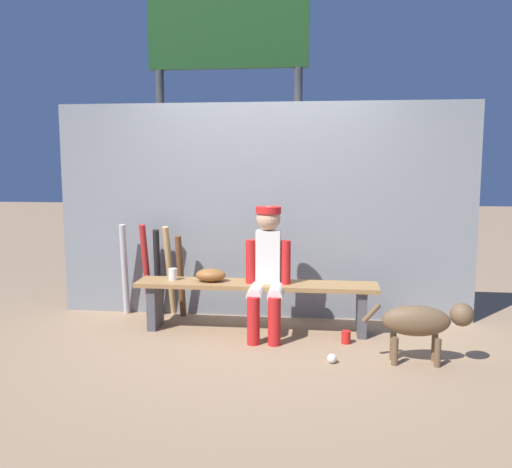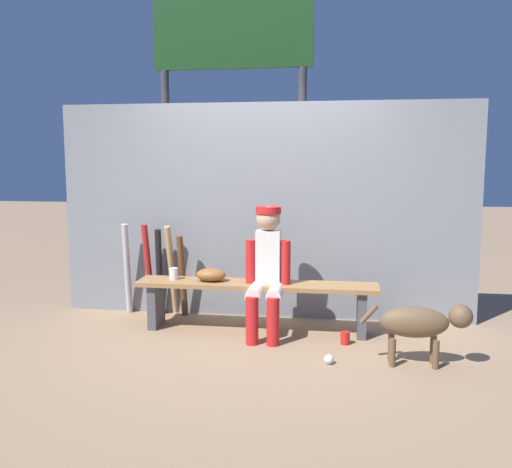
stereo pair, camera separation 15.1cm
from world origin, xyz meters
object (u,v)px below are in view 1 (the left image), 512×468
Objects in this scene: cup_on_ground at (346,337)px; scoreboard at (233,74)px; dugout_bench at (256,294)px; baseball at (332,358)px; player_seated at (267,266)px; cup_on_bench at (173,274)px; bat_aluminum_red at (146,270)px; bat_wood_tan at (170,271)px; bat_aluminum_black at (157,273)px; dog at (424,322)px; bat_aluminum_silver at (125,270)px; bat_wood_dark at (181,276)px; baseball_glove at (211,275)px.

cup_on_ground is 0.03× the size of scoreboard.
dugout_bench is 29.98× the size of baseball.
player_seated is 0.92m from cup_on_bench.
bat_aluminum_red reaches higher than dugout_bench.
bat_wood_tan is 12.57× the size of baseball.
baseball is (1.73, -1.12, -0.41)m from bat_aluminum_black.
player_seated reaches higher than bat_aluminum_black.
bat_aluminum_red is at bearing 137.36° from cup_on_bench.
baseball is at bearing -104.64° from cup_on_ground.
cup_on_bench is at bearing 152.31° from baseball.
dog is at bearing -25.28° from bat_wood_tan.
bat_aluminum_silver is (-1.50, 0.49, -0.16)m from player_seated.
bat_wood_dark is at bearing 153.21° from player_seated.
dugout_bench is at bearing -1.38° from cup_on_bench.
baseball_glove is 2.55× the size of cup_on_ground.
bat_wood_tan is (-0.13, 0.07, 0.04)m from bat_wood_dark.
dugout_bench is at bearing -24.02° from bat_wood_tan.
baseball_glove is at bearing 159.43° from dog.
bat_aluminum_silver reaches higher than cup_on_ground.
bat_wood_tan reaches higher than dog.
bat_aluminum_black reaches higher than cup_on_ground.
bat_aluminum_silver is 0.70m from cup_on_bench.
bat_aluminum_black is at bearing 5.38° from bat_aluminum_red.
scoreboard is at bearing 128.07° from dog.
dugout_bench is 2.84m from scoreboard.
cup_on_bench is (-0.90, 0.13, -0.12)m from player_seated.
bat_aluminum_silver is 2.97m from dog.
bat_aluminum_silver reaches higher than bat_aluminum_black.
cup_on_ground is at bearing -17.49° from bat_aluminum_red.
bat_aluminum_silver is (-1.39, 0.38, 0.12)m from dugout_bench.
bat_aluminum_red is (-1.27, 0.47, -0.16)m from player_seated.
bat_aluminum_silver is at bearing 159.11° from dog.
bat_wood_dark is 1.89m from baseball.
dugout_bench is 2.38× the size of bat_wood_tan.
bat_aluminum_black is at bearing 126.37° from cup_on_bench.
bat_aluminum_red reaches higher than cup_on_ground.
dugout_bench is 1.07m from baseball.
bat_wood_tan is at bearing 153.21° from player_seated.
bat_aluminum_silver reaches higher than dog.
player_seated reaches higher than baseball_glove.
scoreboard is (-0.47, 1.69, 2.23)m from dugout_bench.
bat_wood_tan is 8.46× the size of cup_on_bench.
baseball_glove is 0.72m from bat_aluminum_black.
baseball_glove is at bearing -42.88° from bat_wood_dark.
bat_aluminum_black is 8.13× the size of cup_on_bench.
bat_aluminum_black reaches higher than baseball.
cup_on_ground is at bearing -20.76° from bat_wood_dark.
bat_wood_dark is 0.94× the size of bat_aluminum_black.
cup_on_bench reaches higher than baseball.
bat_wood_tan is at bearing -109.52° from scoreboard.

